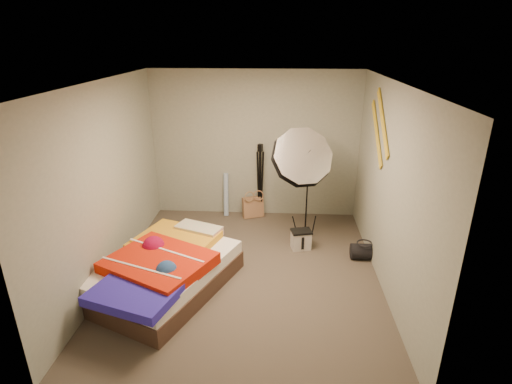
# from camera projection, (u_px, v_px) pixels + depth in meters

# --- Properties ---
(floor) EXTENTS (4.00, 4.00, 0.00)m
(floor) POSITION_uv_depth(u_px,v_px,m) (246.00, 274.00, 5.37)
(floor) COLOR brown
(floor) RESTS_ON ground
(ceiling) EXTENTS (4.00, 4.00, 0.00)m
(ceiling) POSITION_uv_depth(u_px,v_px,m) (244.00, 82.00, 4.45)
(ceiling) COLOR silver
(ceiling) RESTS_ON wall_back
(wall_back) EXTENTS (3.50, 0.00, 3.50)m
(wall_back) POSITION_uv_depth(u_px,v_px,m) (255.00, 145.00, 6.77)
(wall_back) COLOR #979B8C
(wall_back) RESTS_ON floor
(wall_front) EXTENTS (3.50, 0.00, 3.50)m
(wall_front) POSITION_uv_depth(u_px,v_px,m) (222.00, 279.00, 3.05)
(wall_front) COLOR #979B8C
(wall_front) RESTS_ON floor
(wall_left) EXTENTS (0.00, 4.00, 4.00)m
(wall_left) POSITION_uv_depth(u_px,v_px,m) (106.00, 184.00, 5.01)
(wall_left) COLOR #979B8C
(wall_left) RESTS_ON floor
(wall_right) EXTENTS (0.00, 4.00, 4.00)m
(wall_right) POSITION_uv_depth(u_px,v_px,m) (389.00, 190.00, 4.81)
(wall_right) COLOR #979B8C
(wall_right) RESTS_ON floor
(tote_bag) EXTENTS (0.40, 0.29, 0.38)m
(tote_bag) POSITION_uv_depth(u_px,v_px,m) (253.00, 207.00, 7.00)
(tote_bag) COLOR #AB7E5B
(tote_bag) RESTS_ON floor
(wrapping_roll) EXTENTS (0.09, 0.22, 0.76)m
(wrapping_roll) POSITION_uv_depth(u_px,v_px,m) (226.00, 195.00, 7.02)
(wrapping_roll) COLOR #5180C0
(wrapping_roll) RESTS_ON floor
(camera_case) EXTENTS (0.31, 0.25, 0.28)m
(camera_case) POSITION_uv_depth(u_px,v_px,m) (301.00, 240.00, 5.96)
(camera_case) COLOR beige
(camera_case) RESTS_ON floor
(duffel_bag) EXTENTS (0.37, 0.23, 0.23)m
(duffel_bag) POSITION_uv_depth(u_px,v_px,m) (364.00, 251.00, 5.69)
(duffel_bag) COLOR black
(duffel_bag) RESTS_ON floor
(wall_stripe_upper) EXTENTS (0.02, 0.91, 0.78)m
(wall_stripe_upper) POSITION_uv_depth(u_px,v_px,m) (383.00, 122.00, 5.11)
(wall_stripe_upper) COLOR gold
(wall_stripe_upper) RESTS_ON wall_right
(wall_stripe_lower) EXTENTS (0.02, 0.91, 0.78)m
(wall_stripe_lower) POSITION_uv_depth(u_px,v_px,m) (377.00, 133.00, 5.42)
(wall_stripe_lower) COLOR gold
(wall_stripe_lower) RESTS_ON wall_right
(bed) EXTENTS (1.87, 2.24, 0.53)m
(bed) POSITION_uv_depth(u_px,v_px,m) (165.00, 270.00, 4.96)
(bed) COLOR #473026
(bed) RESTS_ON floor
(photo_umbrella) EXTENTS (1.03, 0.80, 1.88)m
(photo_umbrella) POSITION_uv_depth(u_px,v_px,m) (301.00, 158.00, 5.71)
(photo_umbrella) COLOR black
(photo_umbrella) RESTS_ON floor
(camera_tripod) EXTENTS (0.09, 0.09, 1.31)m
(camera_tripod) POSITION_uv_depth(u_px,v_px,m) (260.00, 176.00, 6.82)
(camera_tripod) COLOR black
(camera_tripod) RESTS_ON floor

